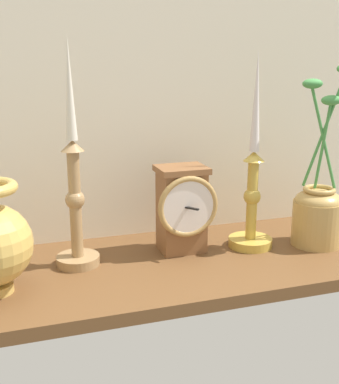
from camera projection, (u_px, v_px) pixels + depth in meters
ground_plane at (160, 268)px, 99.13cm from camera, size 100.00×36.00×2.40cm
back_wall at (134, 88)px, 107.47cm from camera, size 120.00×2.00×65.00cm
mantel_clock at (182, 208)px, 102.18cm from camera, size 12.42×10.17×17.68cm
candlestick_tall_left at (252, 191)px, 104.11cm from camera, size 9.21×9.21×40.39cm
candlestick_tall_center at (75, 195)px, 94.02cm from camera, size 8.34×8.34×42.81cm
brass_vase_jar at (318, 209)px, 106.23cm from camera, size 10.37×10.37×37.62cm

